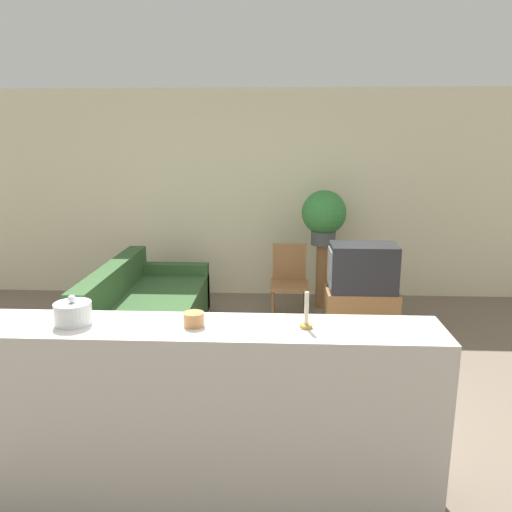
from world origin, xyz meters
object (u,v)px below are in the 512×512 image
television (362,268)px  couch (147,312)px  potted_plant (324,215)px  wooden_chair (289,278)px  decorative_bowl (73,313)px

television → couch: bearing=-178.5°
potted_plant → wooden_chair: bearing=-139.6°
television → wooden_chair: (-0.74, 0.66, -0.31)m
potted_plant → couch: bearing=-151.0°
decorative_bowl → television: bearing=51.0°
television → decorative_bowl: decorative_bowl is taller
television → decorative_bowl: 3.19m
couch → decorative_bowl: 2.56m
couch → wooden_chair: (1.53, 0.72, 0.19)m
television → wooden_chair: 1.04m
television → wooden_chair: size_ratio=0.80×
couch → television: (2.26, 0.06, 0.50)m
wooden_chair → potted_plant: (0.42, 0.35, 0.71)m
couch → television: bearing=1.5°
wooden_chair → decorative_bowl: decorative_bowl is taller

